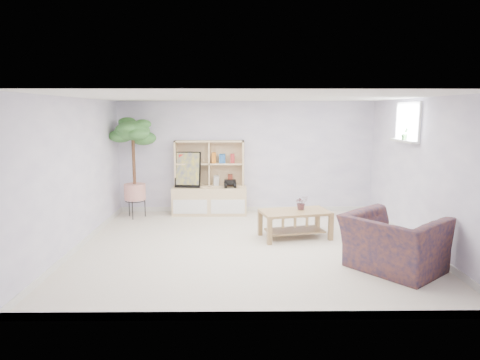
{
  "coord_description": "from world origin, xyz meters",
  "views": [
    {
      "loc": [
        -0.23,
        -6.73,
        2.18
      ],
      "look_at": [
        -0.15,
        0.58,
        1.01
      ],
      "focal_mm": 32.0,
      "sensor_mm": 36.0,
      "label": 1
    }
  ],
  "objects_px": {
    "armchair": "(394,239)",
    "coffee_table": "(295,224)",
    "floor_tree": "(134,168)",
    "storage_unit": "(209,178)"
  },
  "relations": [
    {
      "from": "coffee_table",
      "to": "floor_tree",
      "type": "relative_size",
      "value": 0.56
    },
    {
      "from": "floor_tree",
      "to": "armchair",
      "type": "xyz_separation_m",
      "value": [
        4.25,
        -3.03,
        -0.59
      ]
    },
    {
      "from": "coffee_table",
      "to": "floor_tree",
      "type": "xyz_separation_m",
      "value": [
        -3.1,
        1.46,
        0.8
      ]
    },
    {
      "from": "coffee_table",
      "to": "armchair",
      "type": "distance_m",
      "value": 1.95
    },
    {
      "from": "armchair",
      "to": "storage_unit",
      "type": "bearing_deg",
      "value": -0.53
    },
    {
      "from": "coffee_table",
      "to": "armchair",
      "type": "xyz_separation_m",
      "value": [
        1.14,
        -1.57,
        0.21
      ]
    },
    {
      "from": "storage_unit",
      "to": "floor_tree",
      "type": "bearing_deg",
      "value": -169.06
    },
    {
      "from": "storage_unit",
      "to": "floor_tree",
      "type": "distance_m",
      "value": 1.57
    },
    {
      "from": "floor_tree",
      "to": "storage_unit",
      "type": "bearing_deg",
      "value": 10.94
    },
    {
      "from": "armchair",
      "to": "coffee_table",
      "type": "bearing_deg",
      "value": -3.83
    }
  ]
}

